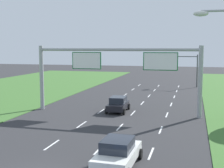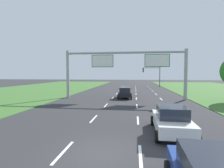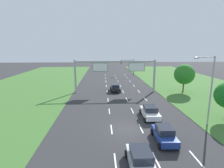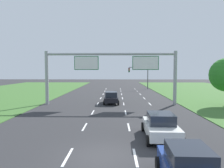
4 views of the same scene
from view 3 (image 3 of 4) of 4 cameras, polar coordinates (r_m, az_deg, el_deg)
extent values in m
plane|color=#2D2D30|center=(21.34, 4.68, -14.38)|extent=(200.00, 200.00, 0.00)
cube|color=white|center=(16.03, 1.10, -24.01)|extent=(0.14, 2.40, 0.01)
cube|color=white|center=(21.19, -0.17, -14.53)|extent=(0.14, 2.40, 0.01)
cube|color=white|center=(26.70, -0.87, -8.85)|extent=(0.14, 2.40, 0.01)
cube|color=white|center=(32.38, -1.31, -5.14)|extent=(0.14, 2.40, 0.01)
cube|color=white|center=(38.16, -1.62, -2.54)|extent=(0.14, 2.40, 0.01)
cube|color=white|center=(44.00, -1.85, -0.63)|extent=(0.14, 2.40, 0.01)
cube|color=white|center=(49.88, -2.02, 0.83)|extent=(0.14, 2.40, 0.01)
cube|color=white|center=(55.79, -2.16, 1.98)|extent=(0.14, 2.40, 0.01)
cube|color=white|center=(61.71, -2.27, 2.92)|extent=(0.14, 2.40, 0.01)
cube|color=white|center=(16.63, 14.28, -22.96)|extent=(0.14, 2.40, 0.01)
cube|color=white|center=(21.64, 9.42, -14.11)|extent=(0.14, 2.40, 0.01)
cube|color=white|center=(27.06, 6.64, -8.65)|extent=(0.14, 2.40, 0.01)
cube|color=white|center=(32.68, 4.85, -5.02)|extent=(0.14, 2.40, 0.01)
cube|color=white|center=(38.42, 3.61, -2.46)|extent=(0.14, 2.40, 0.01)
cube|color=white|center=(44.22, 2.69, -0.58)|extent=(0.14, 2.40, 0.01)
cube|color=white|center=(50.08, 1.99, 0.87)|extent=(0.14, 2.40, 0.01)
cube|color=white|center=(55.96, 1.43, 2.02)|extent=(0.14, 2.40, 0.01)
cube|color=white|center=(61.86, 0.98, 2.95)|extent=(0.14, 2.40, 0.01)
cube|color=white|center=(17.90, 25.81, -21.11)|extent=(0.14, 2.40, 0.01)
cube|color=white|center=(22.63, 18.35, -13.38)|extent=(0.14, 2.40, 0.01)
cube|color=white|center=(27.86, 13.83, -8.31)|extent=(0.14, 2.40, 0.01)
cube|color=white|center=(33.34, 10.84, -4.85)|extent=(0.14, 2.40, 0.01)
cube|color=white|center=(38.98, 8.73, -2.37)|extent=(0.14, 2.40, 0.01)
cube|color=white|center=(44.72, 7.15, -0.52)|extent=(0.14, 2.40, 0.01)
cube|color=white|center=(50.51, 5.94, 0.91)|extent=(0.14, 2.40, 0.01)
cube|color=white|center=(56.35, 4.98, 2.05)|extent=(0.14, 2.40, 0.01)
cube|color=white|center=(62.22, 4.20, 2.97)|extent=(0.14, 2.40, 0.01)
cube|color=navy|center=(19.23, 16.69, -15.78)|extent=(1.86, 4.03, 0.66)
cube|color=#232833|center=(18.91, 16.84, -14.05)|extent=(1.55, 1.97, 0.66)
cylinder|color=black|center=(20.37, 12.93, -14.99)|extent=(0.24, 0.65, 0.64)
cylinder|color=black|center=(20.85, 17.78, -14.61)|extent=(0.24, 0.65, 0.64)
cylinder|color=black|center=(17.94, 15.26, -19.01)|extent=(0.24, 0.65, 0.64)
cylinder|color=black|center=(18.49, 20.78, -18.41)|extent=(0.24, 0.65, 0.64)
cube|color=black|center=(38.41, 1.06, -1.49)|extent=(1.90, 4.05, 0.62)
cube|color=#232833|center=(38.31, 1.05, -0.55)|extent=(1.63, 2.10, 0.66)
cylinder|color=black|center=(39.80, -0.46, -1.48)|extent=(0.24, 0.65, 0.64)
cylinder|color=black|center=(39.98, 2.13, -1.42)|extent=(0.24, 0.65, 0.64)
cylinder|color=black|center=(36.99, -0.10, -2.49)|extent=(0.24, 0.65, 0.64)
cylinder|color=black|center=(37.19, 2.68, -2.43)|extent=(0.24, 0.65, 0.64)
cube|color=silver|center=(15.05, 9.38, -23.89)|extent=(1.78, 4.37, 0.63)
cube|color=#232833|center=(14.77, 9.38, -21.61)|extent=(1.55, 2.13, 0.67)
cylinder|color=black|center=(16.41, 4.68, -21.78)|extent=(0.22, 0.64, 0.64)
cylinder|color=black|center=(16.73, 11.29, -21.26)|extent=(0.22, 0.64, 0.64)
cube|color=white|center=(24.74, 12.27, -9.22)|extent=(2.06, 4.36, 0.66)
cube|color=#232833|center=(24.49, 12.36, -7.78)|extent=(1.67, 2.09, 0.67)
cylinder|color=black|center=(26.11, 9.24, -8.75)|extent=(0.24, 0.65, 0.64)
cylinder|color=black|center=(26.55, 13.52, -8.58)|extent=(0.24, 0.65, 0.64)
cylinder|color=black|center=(23.19, 10.77, -11.49)|extent=(0.24, 0.65, 0.64)
cylinder|color=black|center=(23.69, 15.57, -11.21)|extent=(0.24, 0.65, 0.64)
cylinder|color=#9EA0A5|center=(37.37, -11.89, 2.38)|extent=(0.44, 0.44, 7.00)
cylinder|color=#9EA0A5|center=(38.59, 13.63, 2.59)|extent=(0.44, 0.44, 7.00)
cylinder|color=#9EA0A5|center=(36.68, 1.10, 7.34)|extent=(16.80, 0.32, 0.32)
cube|color=#0C5B28|center=(36.68, -3.84, 5.50)|extent=(3.16, 0.12, 1.79)
cube|color=white|center=(36.62, -3.84, 5.49)|extent=(3.00, 0.01, 1.63)
cube|color=#0C5B28|center=(37.41, 8.09, 5.53)|extent=(3.41, 0.12, 1.79)
cube|color=white|center=(37.34, 8.11, 5.52)|extent=(3.25, 0.01, 1.63)
cylinder|color=#47494F|center=(61.91, 7.10, 5.48)|extent=(0.20, 0.20, 5.60)
cylinder|color=#47494F|center=(61.34, 5.07, 7.76)|extent=(4.50, 0.14, 0.14)
cube|color=black|center=(61.10, 2.96, 7.16)|extent=(0.32, 0.36, 1.10)
sphere|color=red|center=(60.88, 2.98, 7.50)|extent=(0.22, 0.22, 0.22)
sphere|color=orange|center=(60.90, 2.98, 7.15)|extent=(0.22, 0.22, 0.22)
sphere|color=green|center=(60.93, 2.98, 6.80)|extent=(0.22, 0.22, 0.22)
cylinder|color=#9EA0A5|center=(23.98, 29.59, -2.19)|extent=(0.18, 0.18, 8.50)
cylinder|color=#9EA0A5|center=(22.86, 28.28, 7.77)|extent=(2.20, 0.10, 0.10)
ellipsoid|color=silver|center=(22.31, 25.83, 7.67)|extent=(0.64, 0.32, 0.24)
cylinder|color=#513823|center=(40.44, 22.24, -0.91)|extent=(0.27, 0.27, 2.35)
sphere|color=#2A7525|center=(39.97, 22.54, 2.95)|extent=(4.23, 4.23, 4.23)
camera|label=1|loc=(12.16, 57.63, -5.87)|focal=50.00mm
camera|label=2|loc=(13.57, 15.79, -13.99)|focal=28.00mm
camera|label=4|loc=(10.01, 18.93, -18.31)|focal=35.00mm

